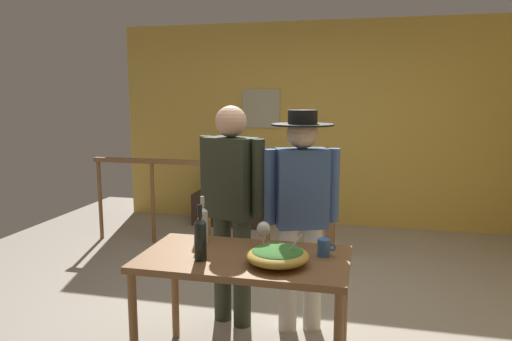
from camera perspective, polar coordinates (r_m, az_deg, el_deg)
The scene contains 14 objects.
ground_plane at distance 3.84m, azimuth 3.30°, elevation -17.01°, with size 7.26×7.26×0.00m, color #9E9384.
back_wall at distance 6.23m, azimuth 7.88°, elevation 5.53°, with size 5.42×0.10×2.64m, color gold.
framed_picture at distance 6.29m, azimuth 0.63°, elevation 7.51°, with size 0.50×0.03×0.50m, color #AEAA88.
stair_railing at distance 5.13m, azimuth -0.71°, elevation -2.68°, with size 2.80×0.10×1.03m.
tv_console at distance 6.28m, azimuth -3.36°, elevation -4.64°, with size 0.90×0.40×0.42m, color #38281E.
flat_screen_tv at distance 6.15m, azimuth -3.48°, elevation -0.33°, with size 0.60×0.12×0.47m.
serving_table at distance 2.86m, azimuth -1.44°, elevation -11.91°, with size 1.24×0.68×0.75m.
salad_bowl at distance 2.68m, azimuth 2.63°, elevation -10.19°, with size 0.36×0.36×0.18m.
wine_glass at distance 2.95m, azimuth 0.92°, elevation -7.23°, with size 0.09×0.09×0.17m.
wine_bottle_clear at distance 3.06m, azimuth -6.46°, elevation -6.43°, with size 0.07×0.07×0.31m.
wine_bottle_dark at distance 2.74m, azimuth -6.77°, elevation -8.09°, with size 0.07×0.07×0.33m.
mug_blue at distance 2.84m, azimuth 8.25°, elevation -9.23°, with size 0.11×0.08×0.10m.
person_standing_left at distance 3.41m, azimuth -2.98°, elevation -3.41°, with size 0.52×0.33×1.62m.
person_standing_right at distance 3.31m, azimuth 5.52°, elevation -4.06°, with size 0.51×0.43×1.59m.
Camera 1 is at (0.58, -3.40, 1.68)m, focal length 32.99 mm.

